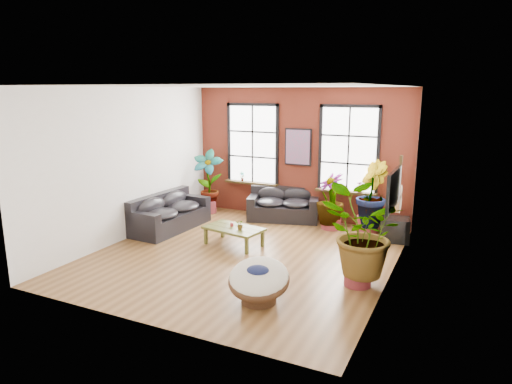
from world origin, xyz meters
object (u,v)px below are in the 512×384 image
(sofa_back, at_px, (284,205))
(sofa_left, at_px, (169,213))
(papasan_chair, at_px, (259,280))
(coffee_table, at_px, (234,229))

(sofa_back, distance_m, sofa_left, 3.07)
(sofa_back, height_order, sofa_left, sofa_left)
(papasan_chair, bearing_deg, coffee_table, 113.99)
(sofa_back, height_order, coffee_table, sofa_back)
(sofa_left, xyz_separation_m, coffee_table, (2.07, -0.40, -0.03))
(sofa_back, relative_size, coffee_table, 1.45)
(sofa_left, bearing_deg, papasan_chair, -122.67)
(sofa_left, distance_m, coffee_table, 2.11)
(sofa_left, distance_m, papasan_chair, 4.66)
(coffee_table, distance_m, papasan_chair, 2.88)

